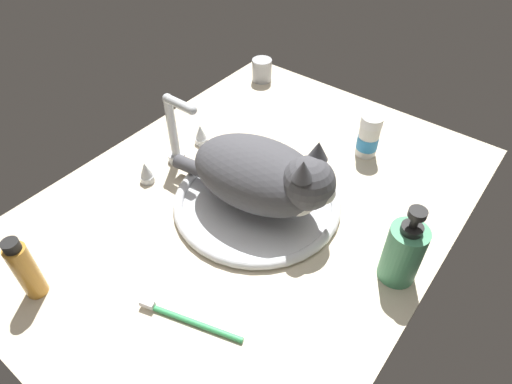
{
  "coord_description": "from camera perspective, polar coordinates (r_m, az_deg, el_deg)",
  "views": [
    {
      "loc": [
        -52.23,
        -41.7,
        70.21
      ],
      "look_at": [
        -0.4,
        -1.55,
        7.0
      ],
      "focal_mm": 30.77,
      "sensor_mm": 36.0,
      "label": 1
    }
  ],
  "objects": [
    {
      "name": "amber_bottle",
      "position": [
        0.85,
        -27.79,
        -8.89
      ],
      "size": [
        3.74,
        3.74,
        13.59
      ],
      "color": "gold",
      "rests_on": "countertop"
    },
    {
      "name": "sink_basin",
      "position": [
        0.93,
        0.0,
        -1.38
      ],
      "size": [
        35.61,
        35.61,
        2.06
      ],
      "color": "white",
      "rests_on": "countertop"
    },
    {
      "name": "soap_pump_bottle",
      "position": [
        0.81,
        18.59,
        -7.43
      ],
      "size": [
        6.76,
        6.76,
        17.0
      ],
      "color": "#4C9E70",
      "rests_on": "countertop"
    },
    {
      "name": "countertop",
      "position": [
        0.96,
        -0.59,
        -1.84
      ],
      "size": [
        104.21,
        77.57,
        3.0
      ],
      "primitive_type": "cube",
      "color": "beige",
      "rests_on": "ground"
    },
    {
      "name": "metal_jar",
      "position": [
        1.35,
        0.78,
        15.58
      ],
      "size": [
        5.81,
        5.81,
        6.52
      ],
      "color": "#B2B5BA",
      "rests_on": "countertop"
    },
    {
      "name": "pill_bottle",
      "position": [
        1.07,
        14.42,
        6.93
      ],
      "size": [
        5.1,
        5.1,
        10.64
      ],
      "color": "white",
      "rests_on": "countertop"
    },
    {
      "name": "cat",
      "position": [
        0.87,
        1.24,
        1.95
      ],
      "size": [
        20.81,
        37.64,
        17.3
      ],
      "color": "#4C4C51",
      "rests_on": "sink_basin"
    },
    {
      "name": "toothbrush",
      "position": [
        0.78,
        -8.86,
        -16.11
      ],
      "size": [
        6.46,
        18.63,
        1.7
      ],
      "color": "#3FB266",
      "rests_on": "countertop"
    },
    {
      "name": "faucet",
      "position": [
        1.02,
        -10.56,
        6.88
      ],
      "size": [
        21.03,
        10.27,
        18.11
      ],
      "color": "silver",
      "rests_on": "countertop"
    }
  ]
}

